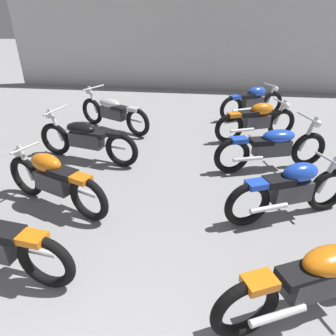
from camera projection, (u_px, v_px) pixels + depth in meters
back_wall at (196, 36)px, 10.48m from camera, size 13.34×0.24×3.60m
motorcycle_left_row_2 at (54, 180)px, 4.40m from camera, size 1.87×0.84×0.88m
motorcycle_left_row_3 at (86, 139)px, 5.81m from camera, size 2.14×0.77×0.97m
motorcycle_left_row_4 at (113, 112)px, 7.30m from camera, size 1.98×1.13×0.97m
motorcycle_right_row_1 at (319, 279)px, 2.80m from camera, size 2.01×1.09×0.97m
motorcycle_right_row_2 at (291, 189)px, 4.17m from camera, size 1.85×0.89×0.88m
motorcycle_right_row_3 at (273, 147)px, 5.47m from camera, size 2.10×0.91×0.97m
motorcycle_right_row_4 at (257, 120)px, 6.73m from camera, size 1.86×0.85×0.88m
motorcycle_right_row_5 at (253, 102)px, 8.08m from camera, size 1.77×1.06×0.88m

